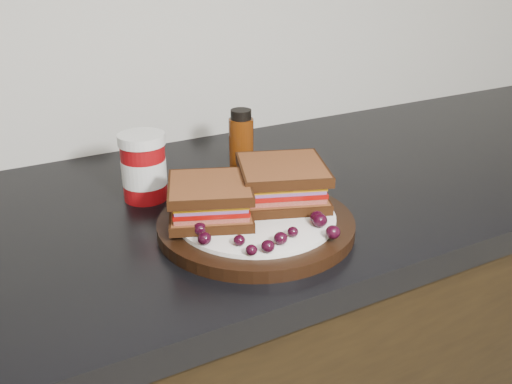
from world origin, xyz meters
The scene contains 26 objects.
countertop centered at (0.00, 1.70, 0.88)m, with size 3.98×0.60×0.04m, color black.
plate centered at (-0.01, 1.58, 0.91)m, with size 0.28×0.28×0.02m, color black.
sandwich_left centered at (-0.07, 1.60, 0.95)m, with size 0.11×0.11×0.05m, color brown, non-canonical shape.
sandwich_right centered at (0.05, 1.60, 0.95)m, with size 0.13×0.13×0.06m, color brown, non-canonical shape.
grape_0 centered at (-0.10, 1.54, 0.93)m, with size 0.02×0.02×0.02m, color black.
grape_1 centered at (-0.07, 1.51, 0.93)m, with size 0.02×0.02×0.01m, color black.
grape_2 centered at (-0.06, 1.48, 0.93)m, with size 0.02×0.02×0.01m, color black.
grape_3 centered at (-0.04, 1.48, 0.93)m, with size 0.02×0.02×0.02m, color black.
grape_4 centered at (-0.02, 1.49, 0.93)m, with size 0.02×0.02×0.02m, color black.
grape_5 centered at (0.01, 1.50, 0.93)m, with size 0.01×0.01×0.01m, color black.
grape_6 centered at (0.05, 1.47, 0.93)m, with size 0.02×0.02×0.02m, color black.
grape_7 centered at (0.05, 1.51, 0.93)m, with size 0.02×0.02×0.02m, color black.
grape_8 centered at (0.05, 1.52, 0.93)m, with size 0.02×0.02×0.02m, color black.
grape_9 centered at (0.04, 1.56, 0.93)m, with size 0.02×0.02×0.02m, color black.
grape_10 centered at (0.09, 1.58, 0.93)m, with size 0.02×0.02×0.02m, color black.
grape_11 centered at (0.06, 1.59, 0.93)m, with size 0.02×0.02×0.02m, color black.
grape_12 centered at (0.06, 1.62, 0.93)m, with size 0.02×0.02×0.02m, color black.
grape_13 centered at (-0.07, 1.63, 0.93)m, with size 0.02×0.02×0.02m, color black.
grape_14 centered at (-0.08, 1.62, 0.93)m, with size 0.02×0.02×0.02m, color black.
grape_15 centered at (-0.07, 1.60, 0.93)m, with size 0.02×0.02×0.01m, color black.
grape_16 centered at (-0.10, 1.56, 0.93)m, with size 0.02×0.02×0.02m, color black.
grape_17 centered at (-0.05, 1.62, 0.93)m, with size 0.02×0.02×0.02m, color black.
grape_18 centered at (-0.08, 1.61, 0.93)m, with size 0.02×0.02×0.02m, color black.
grape_19 centered at (-0.09, 1.59, 0.93)m, with size 0.02×0.02×0.02m, color black.
condiment_jar centered at (-0.11, 1.76, 0.95)m, with size 0.07×0.07×0.11m, color maroon.
oil_bottle centered at (0.07, 1.77, 0.96)m, with size 0.04×0.04×0.12m, color #512208.
Camera 1 is at (-0.35, 0.94, 1.28)m, focal length 40.00 mm.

